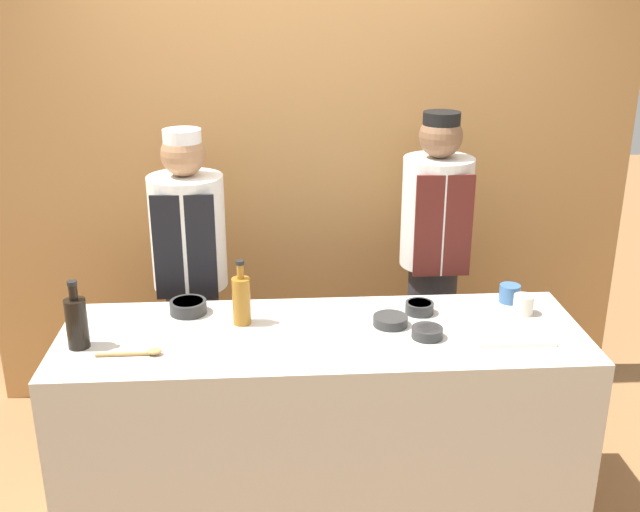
# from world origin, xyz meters

# --- Properties ---
(ground_plane) EXTENTS (14.00, 14.00, 0.00)m
(ground_plane) POSITION_xyz_m (0.00, 0.00, 0.00)
(ground_plane) COLOR olive
(cabinet_wall) EXTENTS (3.44, 0.18, 2.40)m
(cabinet_wall) POSITION_xyz_m (0.00, 1.16, 1.20)
(cabinet_wall) COLOR #B7844C
(cabinet_wall) RESTS_ON ground_plane
(counter) EXTENTS (2.15, 0.70, 0.88)m
(counter) POSITION_xyz_m (0.00, 0.00, 0.44)
(counter) COLOR beige
(counter) RESTS_ON ground_plane
(sauce_bowl_green) EXTENTS (0.13, 0.13, 0.04)m
(sauce_bowl_green) POSITION_xyz_m (0.42, -0.07, 0.91)
(sauce_bowl_green) COLOR #2D2D2D
(sauce_bowl_green) RESTS_ON counter
(sauce_bowl_purple) EXTENTS (0.14, 0.14, 0.04)m
(sauce_bowl_purple) POSITION_xyz_m (0.29, 0.05, 0.91)
(sauce_bowl_purple) COLOR #2D2D2D
(sauce_bowl_purple) RESTS_ON counter
(sauce_bowl_brown) EXTENTS (0.12, 0.12, 0.05)m
(sauce_bowl_brown) POSITION_xyz_m (0.43, 0.16, 0.91)
(sauce_bowl_brown) COLOR #2D2D2D
(sauce_bowl_brown) RESTS_ON counter
(sauce_bowl_red) EXTENTS (0.16, 0.16, 0.06)m
(sauce_bowl_red) POSITION_xyz_m (-0.56, 0.23, 0.92)
(sauce_bowl_red) COLOR #2D2D2D
(sauce_bowl_red) RESTS_ON counter
(cutting_board) EXTENTS (0.31, 0.19, 0.02)m
(cutting_board) POSITION_xyz_m (0.76, -0.10, 0.89)
(cutting_board) COLOR white
(cutting_board) RESTS_ON counter
(bottle_amber) EXTENTS (0.08, 0.08, 0.28)m
(bottle_amber) POSITION_xyz_m (-0.33, 0.11, 0.99)
(bottle_amber) COLOR #9E661E
(bottle_amber) RESTS_ON counter
(bottle_soy) EXTENTS (0.08, 0.08, 0.28)m
(bottle_soy) POSITION_xyz_m (-0.96, -0.07, 0.99)
(bottle_soy) COLOR black
(bottle_soy) RESTS_ON counter
(cup_cream) EXTENTS (0.09, 0.09, 0.08)m
(cup_cream) POSITION_xyz_m (0.88, 0.13, 0.93)
(cup_cream) COLOR silver
(cup_cream) RESTS_ON counter
(cup_blue) EXTENTS (0.09, 0.09, 0.08)m
(cup_blue) POSITION_xyz_m (0.85, 0.25, 0.92)
(cup_blue) COLOR #386093
(cup_blue) RESTS_ON counter
(wooden_spoon) EXTENTS (0.25, 0.04, 0.03)m
(wooden_spoon) POSITION_xyz_m (-0.72, -0.16, 0.90)
(wooden_spoon) COLOR #B2844C
(wooden_spoon) RESTS_ON counter
(chef_left) EXTENTS (0.35, 0.35, 1.60)m
(chef_left) POSITION_xyz_m (-0.59, 0.64, 0.87)
(chef_left) COLOR #28282D
(chef_left) RESTS_ON ground_plane
(chef_right) EXTENTS (0.34, 0.34, 1.67)m
(chef_right) POSITION_xyz_m (0.59, 0.64, 0.91)
(chef_right) COLOR #28282D
(chef_right) RESTS_ON ground_plane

